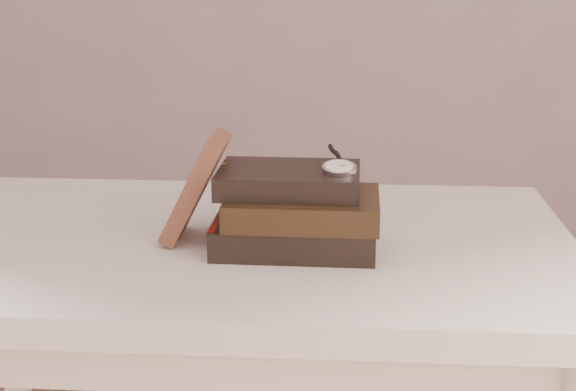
{
  "coord_description": "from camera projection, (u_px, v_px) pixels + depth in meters",
  "views": [
    {
      "loc": [
        0.17,
        -0.8,
        1.15
      ],
      "look_at": [
        0.09,
        0.31,
        0.82
      ],
      "focal_mm": 52.21,
      "sensor_mm": 36.0,
      "label": 1
    }
  ],
  "objects": [
    {
      "name": "table",
      "position": [
        230.0,
        294.0,
        1.24
      ],
      "size": [
        1.0,
        0.6,
        0.75
      ],
      "color": "beige",
      "rests_on": "ground"
    },
    {
      "name": "book_stack",
      "position": [
        296.0,
        212.0,
        1.16
      ],
      "size": [
        0.23,
        0.16,
        0.11
      ],
      "color": "black",
      "rests_on": "table"
    },
    {
      "name": "pocket_watch",
      "position": [
        339.0,
        167.0,
        1.13
      ],
      "size": [
        0.05,
        0.15,
        0.02
      ],
      "color": "silver",
      "rests_on": "book_stack"
    },
    {
      "name": "journal",
      "position": [
        196.0,
        187.0,
        1.18
      ],
      "size": [
        0.1,
        0.1,
        0.15
      ],
      "primitive_type": "cube",
      "rotation": [
        0.0,
        0.47,
        -0.01
      ],
      "color": "#46251B",
      "rests_on": "table"
    },
    {
      "name": "eyeglasses",
      "position": [
        246.0,
        188.0,
        1.23
      ],
      "size": [
        0.09,
        0.11,
        0.04
      ],
      "color": "silver",
      "rests_on": "book_stack"
    }
  ]
}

